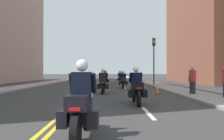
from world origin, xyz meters
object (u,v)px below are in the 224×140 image
at_px(motorcycle_1, 136,89).
at_px(traffic_cone_1, 157,89).
at_px(traffic_cone_0, 143,84).
at_px(motorcycle_0, 81,107).
at_px(motorcycle_3, 123,81).
at_px(pedestrian_0, 192,80).
at_px(motorcycle_4, 105,79).
at_px(traffic_light_near, 154,53).
at_px(motorcycle_5, 120,78).
at_px(motorcycle_2, 103,83).

height_order(motorcycle_1, traffic_cone_1, motorcycle_1).
distance_m(motorcycle_1, traffic_cone_0, 10.10).
distance_m(motorcycle_0, motorcycle_3, 14.64).
height_order(motorcycle_3, traffic_cone_1, motorcycle_3).
bearing_deg(pedestrian_0, traffic_cone_1, 34.56).
xyz_separation_m(motorcycle_1, motorcycle_3, (-0.04, 9.61, -0.03)).
xyz_separation_m(motorcycle_4, traffic_cone_1, (3.55, -9.52, -0.35)).
bearing_deg(traffic_cone_0, traffic_light_near, 64.06).
relative_size(motorcycle_1, motorcycle_5, 0.98).
distance_m(motorcycle_1, motorcycle_3, 9.61).
distance_m(traffic_cone_0, traffic_cone_1, 5.34).
bearing_deg(motorcycle_5, traffic_cone_0, -78.62).
bearing_deg(pedestrian_0, traffic_cone_0, -10.07).
height_order(motorcycle_3, traffic_cone_0, motorcycle_3).
xyz_separation_m(motorcycle_3, traffic_light_near, (3.36, 3.54, 2.72)).
height_order(motorcycle_1, motorcycle_3, motorcycle_1).
bearing_deg(motorcycle_2, motorcycle_4, 91.95).
xyz_separation_m(motorcycle_5, traffic_light_near, (3.23, -5.82, 2.72)).
xyz_separation_m(motorcycle_2, motorcycle_5, (1.71, 13.90, -0.01)).
height_order(traffic_light_near, pedestrian_0, traffic_light_near).
height_order(motorcycle_1, motorcycle_4, motorcycle_1).
bearing_deg(motorcycle_5, motorcycle_2, -96.10).
bearing_deg(motorcycle_5, motorcycle_1, -89.39).
distance_m(motorcycle_0, motorcycle_5, 23.97).
relative_size(motorcycle_1, motorcycle_3, 0.96).
distance_m(motorcycle_3, motorcycle_4, 4.79).
height_order(traffic_cone_0, traffic_light_near, traffic_light_near).
bearing_deg(motorcycle_2, motorcycle_0, -89.08).
bearing_deg(traffic_light_near, motorcycle_4, 169.06).
bearing_deg(motorcycle_4, motorcycle_5, 66.70).
height_order(motorcycle_3, traffic_light_near, traffic_light_near).
bearing_deg(motorcycle_3, motorcycle_5, 89.71).
distance_m(motorcycle_5, traffic_cone_0, 9.19).
distance_m(motorcycle_0, traffic_light_near, 18.96).
bearing_deg(motorcycle_0, motorcycle_5, 86.83).
distance_m(motorcycle_4, traffic_light_near, 5.77).
height_order(motorcycle_4, traffic_cone_1, motorcycle_4).
bearing_deg(motorcycle_1, motorcycle_4, 95.24).
xyz_separation_m(motorcycle_1, pedestrian_0, (3.75, 3.60, 0.23)).
bearing_deg(motorcycle_0, pedestrian_0, 58.52).
bearing_deg(motorcycle_1, motorcycle_0, -110.73).
bearing_deg(motorcycle_2, motorcycle_3, 72.45).
distance_m(motorcycle_3, motorcycle_5, 9.36).
relative_size(traffic_cone_0, pedestrian_0, 0.45).
xyz_separation_m(motorcycle_0, motorcycle_1, (1.72, 4.93, 0.02)).
relative_size(motorcycle_2, motorcycle_4, 0.99).
xyz_separation_m(motorcycle_0, motorcycle_2, (0.11, 10.00, -0.01)).
relative_size(motorcycle_0, motorcycle_3, 0.94).
xyz_separation_m(motorcycle_1, motorcycle_2, (-1.61, 5.07, -0.02)).
bearing_deg(motorcycle_4, traffic_cone_1, -72.80).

